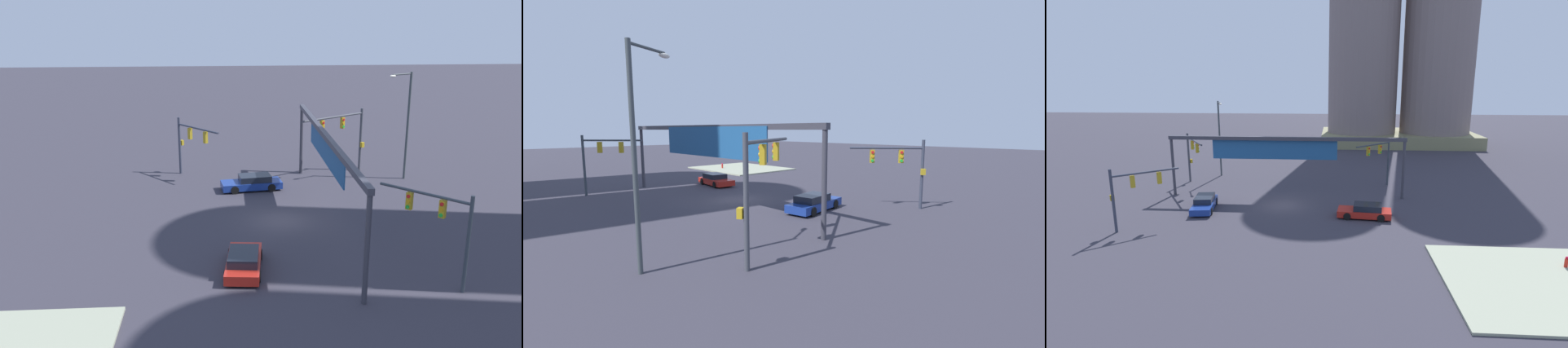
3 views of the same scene
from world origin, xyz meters
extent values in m
plane|color=#34323C|center=(0.00, 0.00, 0.00)|extent=(205.76, 205.76, 0.00)
cube|color=#9AA085|center=(17.77, -14.01, 0.07)|extent=(12.91, 10.15, 0.15)
cylinder|color=#313646|center=(-11.99, -7.75, 2.51)|extent=(0.22, 0.22, 5.02)
cylinder|color=#313646|center=(-10.03, -6.05, 4.43)|extent=(4.03, 3.52, 0.16)
cube|color=#AE8E1D|center=(-10.84, -6.75, 3.82)|extent=(0.41, 0.41, 0.95)
cylinder|color=red|center=(-10.94, -6.63, 4.12)|extent=(0.19, 0.18, 0.20)
cylinder|color=orange|center=(-10.94, -6.63, 3.82)|extent=(0.19, 0.18, 0.20)
cylinder|color=green|center=(-10.94, -6.63, 3.52)|extent=(0.19, 0.18, 0.20)
cube|color=#AE8E1D|center=(-9.29, -5.41, 3.82)|extent=(0.41, 0.41, 0.95)
cylinder|color=red|center=(-9.39, -5.29, 4.12)|extent=(0.19, 0.18, 0.20)
cylinder|color=orange|center=(-9.39, -5.29, 3.82)|extent=(0.19, 0.18, 0.20)
cylinder|color=green|center=(-9.39, -5.29, 3.52)|extent=(0.19, 0.18, 0.20)
cube|color=#AE8E1D|center=(-12.15, -7.56, 2.74)|extent=(0.38, 0.38, 0.44)
cylinder|color=#333B43|center=(10.76, 8.27, 2.64)|extent=(0.20, 0.20, 5.27)
cylinder|color=#333B43|center=(8.90, 6.47, 4.83)|extent=(3.82, 3.70, 0.15)
cube|color=gold|center=(9.69, 7.23, 4.22)|extent=(0.41, 0.41, 0.95)
cylinder|color=red|center=(9.80, 7.12, 4.52)|extent=(0.19, 0.18, 0.20)
cylinder|color=orange|center=(9.80, 7.12, 4.22)|extent=(0.19, 0.18, 0.20)
cylinder|color=green|center=(9.80, 7.12, 3.92)|extent=(0.19, 0.18, 0.20)
cube|color=gold|center=(8.34, 5.93, 4.22)|extent=(0.41, 0.41, 0.95)
cylinder|color=red|center=(8.45, 5.81, 4.52)|extent=(0.19, 0.18, 0.20)
cylinder|color=orange|center=(8.45, 5.81, 4.22)|extent=(0.19, 0.18, 0.20)
cylinder|color=green|center=(8.45, 5.81, 3.92)|extent=(0.19, 0.18, 0.20)
cylinder|color=#3E4048|center=(-11.87, 8.21, 2.82)|extent=(0.23, 0.23, 5.64)
cylinder|color=#3E4048|center=(-10.10, 5.35, 5.22)|extent=(3.67, 5.79, 0.17)
cube|color=#B9941A|center=(-10.66, 6.26, 4.61)|extent=(0.39, 0.41, 0.95)
cylinder|color=red|center=(-10.53, 6.35, 4.90)|extent=(0.16, 0.20, 0.20)
cylinder|color=orange|center=(-10.53, 6.35, 4.60)|extent=(0.16, 0.20, 0.20)
cylinder|color=green|center=(-10.53, 6.35, 4.30)|extent=(0.16, 0.20, 0.20)
cube|color=#B9941A|center=(-9.45, 4.30, 4.61)|extent=(0.39, 0.41, 0.95)
cylinder|color=red|center=(-9.31, 4.38, 4.90)|extent=(0.16, 0.20, 0.20)
cylinder|color=orange|center=(-9.31, 4.38, 4.60)|extent=(0.16, 0.20, 0.20)
cylinder|color=green|center=(-9.31, 4.38, 4.30)|extent=(0.16, 0.20, 0.20)
cube|color=#B9941A|center=(-11.65, 8.34, 2.40)|extent=(0.36, 0.38, 0.44)
cylinder|color=#3B4346|center=(-9.10, 11.44, 4.54)|extent=(0.20, 0.20, 9.08)
cylinder|color=#3B4346|center=(-8.71, 10.56, 8.93)|extent=(0.90, 1.81, 0.12)
ellipsoid|color=silver|center=(-8.32, 9.68, 8.83)|extent=(0.52, 0.67, 0.20)
cylinder|color=#36363F|center=(-11.55, 2.87, 2.87)|extent=(0.28, 0.28, 5.73)
cylinder|color=#36363F|center=(11.55, 2.87, 2.87)|extent=(0.28, 0.28, 5.73)
cube|color=#36363F|center=(0.00, 2.87, 5.91)|extent=(23.49, 0.35, 0.35)
cube|color=#1D5085|center=(-1.16, 3.09, 4.88)|extent=(12.46, 0.08, 2.16)
cube|color=#7E7C55|center=(16.18, 38.25, 1.08)|extent=(27.31, 14.22, 2.17)
cube|color=navy|center=(-6.96, -1.77, 0.44)|extent=(2.42, 5.00, 0.55)
cube|color=black|center=(-7.00, -1.49, 0.96)|extent=(1.89, 2.69, 0.50)
cylinder|color=black|center=(-5.93, -3.13, 0.32)|extent=(0.31, 0.66, 0.64)
cylinder|color=black|center=(-7.56, -3.36, 0.32)|extent=(0.31, 0.66, 0.64)
cylinder|color=black|center=(-6.35, -0.18, 0.32)|extent=(0.31, 0.66, 0.64)
cylinder|color=black|center=(-7.98, -0.41, 0.32)|extent=(0.31, 0.66, 0.64)
cube|color=#B12219|center=(7.44, -2.96, 0.44)|extent=(4.70, 2.31, 0.55)
cube|color=black|center=(7.71, -2.99, 0.96)|extent=(2.51, 1.87, 0.50)
cylinder|color=black|center=(5.95, -3.69, 0.32)|extent=(0.66, 0.28, 0.64)
cylinder|color=black|center=(6.13, -1.95, 0.32)|extent=(0.66, 0.28, 0.64)
cylinder|color=black|center=(8.75, -3.97, 0.32)|extent=(0.66, 0.28, 0.64)
cylinder|color=black|center=(8.92, -2.23, 0.32)|extent=(0.66, 0.28, 0.64)
cylinder|color=red|center=(19.36, -11.82, 0.43)|extent=(0.22, 0.22, 0.55)
sphere|color=red|center=(19.36, -11.82, 0.77)|extent=(0.18, 0.18, 0.18)
camera|label=1|loc=(36.38, -4.02, 14.33)|focal=39.04mm
camera|label=2|loc=(-22.46, 16.47, 5.74)|focal=23.51mm
camera|label=3|loc=(4.81, -35.97, 11.59)|focal=27.67mm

